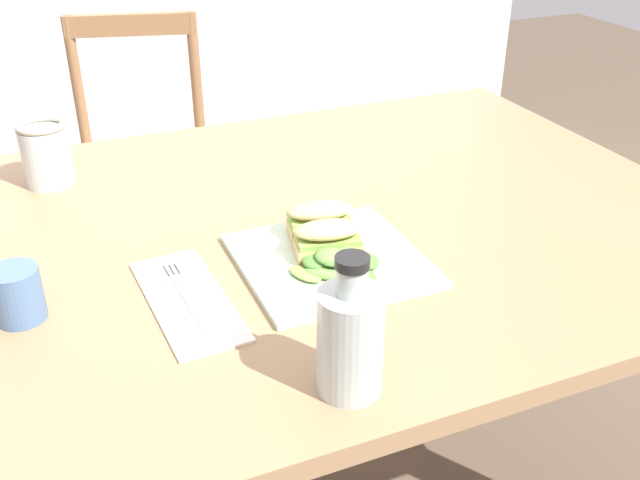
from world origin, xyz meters
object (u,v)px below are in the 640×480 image
Objects in this scene: dining_table at (334,270)px; sandwich_half_back at (320,219)px; bottle_cold_brew at (350,345)px; plate_lunch at (330,260)px; fork_on_napkin at (183,291)px; cup_extra_side at (17,294)px; mason_jar_iced_tea at (47,156)px; sandwich_half_front at (328,238)px; chair_wooden_far at (144,172)px.

dining_table is 0.18m from sandwich_half_back.
dining_table is 0.48m from bottle_cold_brew.
plate_lunch is at bearing 70.89° from bottle_cold_brew.
cup_extra_side is at bearing 172.80° from fork_on_napkin.
bottle_cold_brew is (-0.17, -0.42, 0.18)m from dining_table.
sandwich_half_front is at bearing -51.76° from mason_jar_iced_tea.
chair_wooden_far is 3.26× the size of plate_lunch.
chair_wooden_far is at bearing 83.52° from fork_on_napkin.
mason_jar_iced_tea is (-0.27, 0.74, -0.01)m from bottle_cold_brew.
bottle_cold_brew is (0.00, -1.40, 0.35)m from chair_wooden_far.
chair_wooden_far is 1.11m from sandwich_half_back.
bottle_cold_brew is at bearing -107.36° from sandwich_half_back.
cup_extra_side reaches higher than plate_lunch.
bottle_cold_brew is (-0.11, -0.34, 0.02)m from sandwich_half_back.
plate_lunch is at bearing -100.62° from sandwich_half_back.
chair_wooden_far is 7.26× the size of mason_jar_iced_tea.
mason_jar_iced_tea is 1.58× the size of cup_extra_side.
chair_wooden_far is 7.88× the size of sandwich_half_back.
sandwich_half_front and sandwich_half_back have the same top height.
sandwich_half_front is 0.29m from bottle_cold_brew.
bottle_cold_brew reaches higher than sandwich_half_front.
mason_jar_iced_tea reaches higher than sandwich_half_back.
chair_wooden_far is 1.17m from fork_on_napkin.
mason_jar_iced_tea is (-0.14, 0.47, 0.05)m from fork_on_napkin.
cup_extra_side is (-0.45, -0.04, -0.00)m from sandwich_half_back.
bottle_cold_brew is at bearing -109.11° from plate_lunch.
mason_jar_iced_tea reaches higher than sandwich_half_front.
mason_jar_iced_tea is at bearing 80.10° from cup_extra_side.
sandwich_half_front is at bearing -102.03° from sandwich_half_back.
plate_lunch is 3.53× the size of cup_extra_side.
plate_lunch is at bearing -85.10° from chair_wooden_far.
chair_wooden_far is 1.17m from plate_lunch.
sandwich_half_front is 1.00× the size of sandwich_half_back.
chair_wooden_far is at bearing 72.75° from cup_extra_side.
sandwich_half_front is 0.59× the size of fork_on_napkin.
chair_wooden_far reaches higher than cup_extra_side.
chair_wooden_far is 4.68× the size of fork_on_napkin.
plate_lunch is at bearing -116.12° from dining_table.
bottle_cold_brew reaches higher than dining_table.
chair_wooden_far is at bearing 68.17° from mason_jar_iced_tea.
sandwich_half_back is 0.36m from bottle_cold_brew.
mason_jar_iced_tea is (-0.43, 0.32, 0.17)m from dining_table.
plate_lunch is at bearing -3.89° from cup_extra_side.
plate_lunch is 0.59m from mason_jar_iced_tea.
chair_wooden_far is at bearing 90.15° from bottle_cold_brew.
sandwich_half_back is at bearing -128.06° from dining_table.
cup_extra_side is at bearing -174.55° from sandwich_half_back.
fork_on_napkin is (-0.13, -1.13, 0.30)m from chair_wooden_far.
chair_wooden_far is 0.79m from mason_jar_iced_tea.
cup_extra_side is at bearing 176.11° from plate_lunch.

